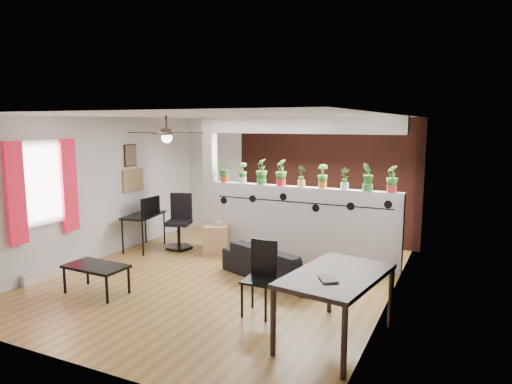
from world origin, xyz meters
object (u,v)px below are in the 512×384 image
Objects in this scene: potted_plant_4 at (301,175)px; cube_shelf at (216,239)px; potted_plant_8 at (392,178)px; computer_desk at (144,218)px; potted_plant_1 at (243,172)px; potted_plant_7 at (368,176)px; sofa at (275,263)px; dining_table at (337,281)px; cup at (218,223)px; potted_plant_6 at (345,178)px; coffee_table at (96,268)px; ceiling_fan at (167,134)px; folding_chair at (262,271)px; potted_plant_5 at (323,176)px; potted_plant_2 at (262,171)px; office_chair at (180,225)px; potted_plant_3 at (281,172)px; potted_plant_0 at (225,170)px.

potted_plant_4 reaches higher than cube_shelf.
computer_desk is at bearing -171.82° from potted_plant_8.
potted_plant_7 is at bearing 0.00° from potted_plant_1.
potted_plant_1 reaches higher than sofa.
cup is at bearing 140.14° from dining_table.
dining_table reaches higher than sofa.
potted_plant_6 is 3.03m from dining_table.
dining_table is at bearing 0.97° from coffee_table.
ceiling_fan is 1.23× the size of folding_chair.
cube_shelf is at bearing 140.61° from dining_table.
cube_shelf is 4.32× the size of cup.
potted_plant_1 is at bearing -180.00° from potted_plant_4.
ceiling_fan is 3.73m from potted_plant_8.
potted_plant_1 is at bearing -180.00° from potted_plant_5.
potted_plant_7 reaches higher than potted_plant_4.
computer_desk is at bearing -167.70° from potted_plant_4.
cube_shelf is 0.59× the size of coffee_table.
potted_plant_6 reaches higher than computer_desk.
potted_plant_2 reaches higher than folding_chair.
potted_plant_5 is 0.76× the size of cube_shelf.
computer_desk is at bearing -167.90° from cup.
cup is 0.90m from office_chair.
potted_plant_1 is 1.58m from potted_plant_5.
potted_plant_2 is 0.79m from potted_plant_4.
office_chair is 4.61m from dining_table.
cup is (-2.32, -0.34, -0.95)m from potted_plant_6.
potted_plant_5 is at bearing 180.00° from potted_plant_6.
potted_plant_3 is at bearing 59.08° from coffee_table.
computer_desk is at bearing -152.82° from office_chair.
sofa is at bearing -36.29° from potted_plant_0.
potted_plant_5 is 0.45× the size of coffee_table.
potted_plant_7 reaches higher than office_chair.
dining_table reaches higher than coffee_table.
ceiling_fan is 3.39m from potted_plant_7.
potted_plant_8 reaches higher than potted_plant_0.
potted_plant_5 is at bearing 0.00° from potted_plant_3.
potted_plant_1 is 1.19m from potted_plant_4.
potted_plant_7 is at bearing 0.00° from potted_plant_0.
office_chair is at bearing -170.39° from potted_plant_3.
cube_shelf is at bearing -139.56° from potted_plant_1.
potted_plant_3 is 0.44× the size of office_chair.
potted_plant_8 is 3.44m from cube_shelf.
coffee_table is at bearing -135.25° from potted_plant_6.
office_chair is at bearing -173.90° from potted_plant_6.
cup is (0.05, 0.00, 0.33)m from cube_shelf.
potted_plant_2 reaches higher than potted_plant_0.
folding_chair is (1.14, -2.47, -1.03)m from potted_plant_2.
computer_desk is (-1.86, -0.67, -0.92)m from potted_plant_1.
potted_plant_4 is 0.36× the size of office_chair.
potted_plant_4 is 0.79m from potted_plant_6.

